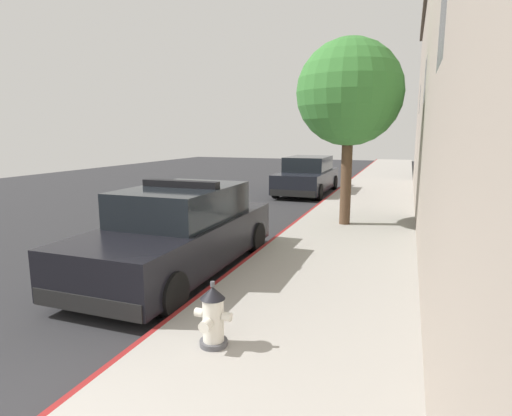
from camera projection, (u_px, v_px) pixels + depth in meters
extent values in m
cube|color=#2B2B2D|center=(163.00, 217.00, 13.23)|extent=(29.36, 60.00, 0.20)
cube|color=#9E9991|center=(355.00, 226.00, 11.17)|extent=(3.05, 60.00, 0.14)
cube|color=maroon|center=(298.00, 222.00, 11.70)|extent=(0.08, 60.00, 0.14)
cube|color=black|center=(445.00, 18.00, 4.83)|extent=(0.06, 1.30, 1.10)
cube|color=black|center=(426.00, 81.00, 10.54)|extent=(0.06, 1.30, 1.10)
cube|color=black|center=(421.00, 99.00, 16.26)|extent=(0.06, 1.30, 1.10)
cube|color=black|center=(179.00, 241.00, 7.58)|extent=(1.84, 4.80, 0.76)
cube|color=black|center=(183.00, 203.00, 7.59)|extent=(1.64, 2.50, 0.60)
cube|color=black|center=(89.00, 303.00, 5.46)|extent=(1.76, 0.16, 0.24)
cube|color=black|center=(231.00, 228.00, 9.78)|extent=(1.76, 0.16, 0.24)
cylinder|color=black|center=(185.00, 231.00, 9.48)|extent=(0.22, 0.64, 0.64)
cylinder|color=black|center=(256.00, 237.00, 8.90)|extent=(0.22, 0.64, 0.64)
cylinder|color=black|center=(74.00, 279.00, 6.34)|extent=(0.22, 0.64, 0.64)
cylinder|color=black|center=(171.00, 294.00, 5.76)|extent=(0.22, 0.64, 0.64)
cube|color=black|center=(180.00, 184.00, 7.48)|extent=(1.48, 0.20, 0.12)
cube|color=red|center=(164.00, 183.00, 7.60)|extent=(0.44, 0.18, 0.11)
cube|color=#1E33E0|center=(198.00, 185.00, 7.37)|extent=(0.44, 0.18, 0.11)
cube|color=black|center=(307.00, 180.00, 17.63)|extent=(1.84, 4.80, 0.76)
cube|color=black|center=(308.00, 164.00, 17.65)|extent=(1.64, 2.50, 0.60)
cube|color=black|center=(293.00, 193.00, 15.51)|extent=(1.76, 0.16, 0.24)
cube|color=black|center=(318.00, 180.00, 19.84)|extent=(1.76, 0.16, 0.24)
cylinder|color=black|center=(297.00, 181.00, 19.54)|extent=(0.22, 0.64, 0.64)
cylinder|color=black|center=(334.00, 182.00, 18.95)|extent=(0.22, 0.64, 0.64)
cylinder|color=black|center=(276.00, 190.00, 16.39)|extent=(0.22, 0.64, 0.64)
cylinder|color=black|center=(319.00, 192.00, 15.81)|extent=(0.22, 0.64, 0.64)
cylinder|color=#4C4C51|center=(214.00, 343.00, 4.73)|extent=(0.32, 0.32, 0.06)
cylinder|color=silver|center=(213.00, 320.00, 4.68)|extent=(0.24, 0.24, 0.50)
cone|color=black|center=(213.00, 293.00, 4.62)|extent=(0.28, 0.28, 0.14)
cylinder|color=#4C4C51|center=(212.00, 284.00, 4.60)|extent=(0.05, 0.05, 0.06)
cylinder|color=silver|center=(200.00, 312.00, 4.72)|extent=(0.10, 0.10, 0.10)
cylinder|color=silver|center=(227.00, 317.00, 4.61)|extent=(0.10, 0.10, 0.10)
cylinder|color=silver|center=(206.00, 326.00, 4.51)|extent=(0.13, 0.12, 0.13)
cylinder|color=brown|center=(346.00, 178.00, 10.90)|extent=(0.28, 0.28, 2.47)
sphere|color=#387A33|center=(349.00, 92.00, 10.51)|extent=(2.69, 2.69, 2.69)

